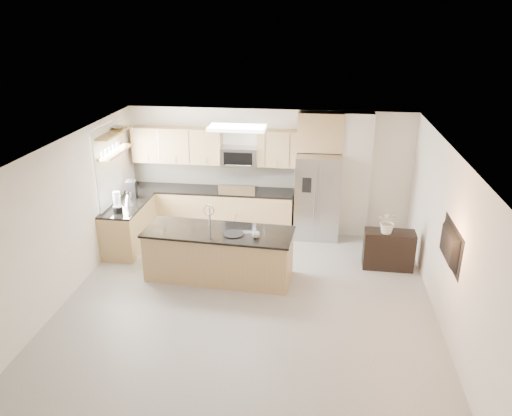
# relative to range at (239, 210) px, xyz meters

# --- Properties ---
(floor) EXTENTS (6.50, 6.50, 0.00)m
(floor) POSITION_rel_range_xyz_m (0.60, -2.92, -0.47)
(floor) COLOR #ADABA4
(floor) RESTS_ON ground
(ceiling) EXTENTS (6.00, 6.50, 0.02)m
(ceiling) POSITION_rel_range_xyz_m (0.60, -2.92, 2.13)
(ceiling) COLOR white
(ceiling) RESTS_ON wall_back
(wall_back) EXTENTS (6.00, 0.02, 2.60)m
(wall_back) POSITION_rel_range_xyz_m (0.60, 0.33, 0.83)
(wall_back) COLOR white
(wall_back) RESTS_ON floor
(wall_front) EXTENTS (6.00, 0.02, 2.60)m
(wall_front) POSITION_rel_range_xyz_m (0.60, -6.17, 0.83)
(wall_front) COLOR white
(wall_front) RESTS_ON floor
(wall_left) EXTENTS (0.02, 6.50, 2.60)m
(wall_left) POSITION_rel_range_xyz_m (-2.40, -2.92, 0.83)
(wall_left) COLOR white
(wall_left) RESTS_ON floor
(wall_right) EXTENTS (0.02, 6.50, 2.60)m
(wall_right) POSITION_rel_range_xyz_m (3.60, -2.92, 0.83)
(wall_right) COLOR white
(wall_right) RESTS_ON floor
(back_counter) EXTENTS (3.55, 0.66, 1.44)m
(back_counter) POSITION_rel_range_xyz_m (-0.63, 0.01, -0.00)
(back_counter) COLOR tan
(back_counter) RESTS_ON floor
(left_counter) EXTENTS (0.66, 1.50, 0.92)m
(left_counter) POSITION_rel_range_xyz_m (-2.07, -1.07, -0.01)
(left_counter) COLOR tan
(left_counter) RESTS_ON floor
(range) EXTENTS (0.76, 0.64, 1.14)m
(range) POSITION_rel_range_xyz_m (0.00, 0.00, 0.00)
(range) COLOR black
(range) RESTS_ON floor
(upper_cabinets) EXTENTS (3.50, 0.33, 0.75)m
(upper_cabinets) POSITION_rel_range_xyz_m (-0.70, 0.16, 1.35)
(upper_cabinets) COLOR tan
(upper_cabinets) RESTS_ON wall_back
(microwave) EXTENTS (0.76, 0.40, 0.40)m
(microwave) POSITION_rel_range_xyz_m (0.00, 0.12, 1.16)
(microwave) COLOR #A5A5A7
(microwave) RESTS_ON upper_cabinets
(refrigerator) EXTENTS (0.92, 0.78, 1.78)m
(refrigerator) POSITION_rel_range_xyz_m (1.66, -0.05, 0.42)
(refrigerator) COLOR #A5A5A7
(refrigerator) RESTS_ON floor
(partition_column) EXTENTS (0.60, 0.30, 2.60)m
(partition_column) POSITION_rel_range_xyz_m (2.42, 0.18, 0.83)
(partition_column) COLOR beige
(partition_column) RESTS_ON floor
(window) EXTENTS (0.04, 1.15, 1.65)m
(window) POSITION_rel_range_xyz_m (-2.38, -1.07, 1.18)
(window) COLOR white
(window) RESTS_ON wall_left
(shelf_lower) EXTENTS (0.30, 1.20, 0.04)m
(shelf_lower) POSITION_rel_range_xyz_m (-2.25, -0.97, 1.48)
(shelf_lower) COLOR olive
(shelf_lower) RESTS_ON wall_left
(shelf_upper) EXTENTS (0.30, 1.20, 0.04)m
(shelf_upper) POSITION_rel_range_xyz_m (-2.25, -0.97, 1.85)
(shelf_upper) COLOR olive
(shelf_upper) RESTS_ON wall_left
(ceiling_fixture) EXTENTS (1.00, 0.50, 0.06)m
(ceiling_fixture) POSITION_rel_range_xyz_m (0.20, -1.32, 2.09)
(ceiling_fixture) COLOR white
(ceiling_fixture) RESTS_ON ceiling
(island) EXTENTS (2.66, 1.10, 1.32)m
(island) POSITION_rel_range_xyz_m (-0.03, -2.07, -0.02)
(island) COLOR tan
(island) RESTS_ON floor
(credenza) EXTENTS (0.92, 0.40, 0.73)m
(credenza) POSITION_rel_range_xyz_m (3.01, -1.34, -0.11)
(credenza) COLOR black
(credenza) RESTS_ON floor
(cup) EXTENTS (0.14, 0.14, 0.10)m
(cup) POSITION_rel_range_xyz_m (0.66, -2.26, 0.48)
(cup) COLOR white
(cup) RESTS_ON island
(platter) EXTENTS (0.44, 0.44, 0.02)m
(platter) POSITION_rel_range_xyz_m (0.26, -2.19, 0.44)
(platter) COLOR black
(platter) RESTS_ON island
(blender) EXTENTS (0.18, 0.18, 0.41)m
(blender) POSITION_rel_range_xyz_m (-2.08, -1.51, 0.63)
(blender) COLOR black
(blender) RESTS_ON left_counter
(kettle) EXTENTS (0.22, 0.22, 0.27)m
(kettle) POSITION_rel_range_xyz_m (-2.02, -1.11, 0.57)
(kettle) COLOR #A5A5A7
(kettle) RESTS_ON left_counter
(coffee_maker) EXTENTS (0.23, 0.26, 0.36)m
(coffee_maker) POSITION_rel_range_xyz_m (-2.09, -0.71, 0.62)
(coffee_maker) COLOR black
(coffee_maker) RESTS_ON left_counter
(bowl) EXTENTS (0.36, 0.36, 0.08)m
(bowl) POSITION_rel_range_xyz_m (-2.25, -0.74, 1.90)
(bowl) COLOR #A5A5A7
(bowl) RESTS_ON shelf_upper
(flower_vase) EXTENTS (0.70, 0.64, 0.65)m
(flower_vase) POSITION_rel_range_xyz_m (2.95, -1.40, 0.58)
(flower_vase) COLOR beige
(flower_vase) RESTS_ON credenza
(television) EXTENTS (0.14, 1.08, 0.62)m
(television) POSITION_rel_range_xyz_m (3.51, -3.12, 0.88)
(television) COLOR black
(television) RESTS_ON wall_right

